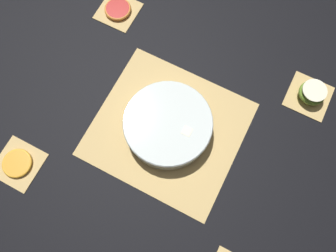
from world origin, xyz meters
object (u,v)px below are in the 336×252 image
Objects in this scene: orange_slice_whole at (17,163)px; grapefruit_slice at (118,9)px; fruit_salad_bowl at (168,125)px; apple_half at (312,93)px.

grapefruit_slice reaches higher than orange_slice_whole.
apple_half is (-0.35, -0.30, -0.01)m from fruit_salad_bowl.
fruit_salad_bowl is 3.21× the size of apple_half.
fruit_salad_bowl is at bearing 139.29° from grapefruit_slice.
orange_slice_whole is at bearing 40.84° from fruit_salad_bowl.
fruit_salad_bowl is 0.46m from apple_half.
apple_half is 0.92m from orange_slice_whole.
grapefruit_slice is at bearing -40.71° from fruit_salad_bowl.
orange_slice_whole is 0.60m from grapefruit_slice.
orange_slice_whole is at bearing 40.81° from apple_half.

